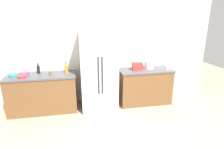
{
  "coord_description": "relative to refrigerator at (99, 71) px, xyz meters",
  "views": [
    {
      "loc": [
        -0.65,
        -2.51,
        2.08
      ],
      "look_at": [
        -0.08,
        0.46,
        1.14
      ],
      "focal_mm": 28.63,
      "sensor_mm": 36.0,
      "label": 1
    }
  ],
  "objects": [
    {
      "name": "refrigerator",
      "position": [
        0.0,
        0.0,
        0.0
      ],
      "size": [
        0.83,
        0.73,
        1.84
      ],
      "color": "#B2B5BA",
      "rests_on": "ground_plane"
    },
    {
      "name": "bottle_a",
      "position": [
        -0.74,
        0.11,
        0.06
      ],
      "size": [
        0.08,
        0.08,
        0.26
      ],
      "color": "orange",
      "rests_on": "counter_left"
    },
    {
      "name": "kitchen_back_panel",
      "position": [
        0.21,
        0.42,
        0.45
      ],
      "size": [
        5.59,
        0.1,
        2.74
      ],
      "primitive_type": "cube",
      "color": "silver",
      "rests_on": "ground_plane"
    },
    {
      "name": "bowl_a",
      "position": [
        -1.65,
        -0.07,
        -0.01
      ],
      "size": [
        0.18,
        0.18,
        0.05
      ],
      "primitive_type": "cylinder",
      "color": "red",
      "rests_on": "counter_left"
    },
    {
      "name": "counter_right",
      "position": [
        1.18,
        0.06,
        -0.48
      ],
      "size": [
        1.32,
        0.63,
        0.88
      ],
      "color": "brown",
      "rests_on": "ground_plane"
    },
    {
      "name": "ground_plane",
      "position": [
        0.21,
        -1.49,
        -0.92
      ],
      "size": [
        11.17,
        11.17,
        0.0
      ],
      "primitive_type": "plane",
      "color": "tan"
    },
    {
      "name": "bottle_b",
      "position": [
        -1.36,
        0.2,
        0.06
      ],
      "size": [
        0.07,
        0.07,
        0.24
      ],
      "color": "black",
      "rests_on": "counter_left"
    },
    {
      "name": "counter_left",
      "position": [
        -1.29,
        0.06,
        -0.48
      ],
      "size": [
        1.53,
        0.63,
        0.88
      ],
      "color": "brown",
      "rests_on": "ground_plane"
    },
    {
      "name": "toaster",
      "position": [
        0.97,
        0.06,
        0.06
      ],
      "size": [
        0.24,
        0.15,
        0.19
      ],
      "primitive_type": "cube",
      "color": "red",
      "rests_on": "counter_right"
    },
    {
      "name": "bowl_b",
      "position": [
        -1.65,
        0.14,
        -0.01
      ],
      "size": [
        0.2,
        0.2,
        0.06
      ],
      "primitive_type": "cylinder",
      "color": "purple",
      "rests_on": "counter_left"
    },
    {
      "name": "cup_b",
      "position": [
        1.69,
        -0.1,
        0.01
      ],
      "size": [
        0.08,
        0.08,
        0.09
      ],
      "primitive_type": "cylinder",
      "color": "white",
      "rests_on": "counter_right"
    },
    {
      "name": "cup_a",
      "position": [
        -1.07,
        0.02,
        0.01
      ],
      "size": [
        0.08,
        0.08,
        0.09
      ],
      "primitive_type": "cylinder",
      "color": "brown",
      "rests_on": "counter_left"
    },
    {
      "name": "bowl_c",
      "position": [
        -1.86,
        0.07,
        -0.01
      ],
      "size": [
        0.19,
        0.19,
        0.05
      ],
      "primitive_type": "cylinder",
      "color": "teal",
      "rests_on": "counter_left"
    },
    {
      "name": "rice_cooker",
      "position": [
        1.3,
        0.12,
        0.09
      ],
      "size": [
        0.24,
        0.24,
        0.28
      ],
      "color": "silver",
      "rests_on": "counter_right"
    }
  ]
}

